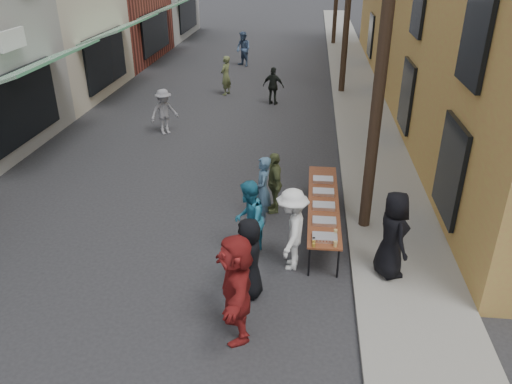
% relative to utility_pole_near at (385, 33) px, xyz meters
% --- Properties ---
extents(ground, '(120.00, 120.00, 0.00)m').
position_rel_utility_pole_near_xyz_m(ground, '(-4.30, -3.00, -4.50)').
color(ground, '#28282B').
rests_on(ground, ground).
extents(sidewalk, '(2.20, 60.00, 0.10)m').
position_rel_utility_pole_near_xyz_m(sidewalk, '(0.70, 12.00, -4.45)').
color(sidewalk, gray).
rests_on(sidewalk, ground).
extents(utility_pole_near, '(0.26, 0.26, 9.00)m').
position_rel_utility_pole_near_xyz_m(utility_pole_near, '(0.00, 0.00, 0.00)').
color(utility_pole_near, '#2D2116').
rests_on(utility_pole_near, ground).
extents(serving_table, '(0.70, 4.00, 0.75)m').
position_rel_utility_pole_near_xyz_m(serving_table, '(-1.00, -0.19, -3.79)').
color(serving_table, '#602717').
rests_on(serving_table, ground).
extents(catering_tray_sausage, '(0.50, 0.33, 0.08)m').
position_rel_utility_pole_near_xyz_m(catering_tray_sausage, '(-1.00, -1.84, -3.71)').
color(catering_tray_sausage, maroon).
rests_on(catering_tray_sausage, serving_table).
extents(catering_tray_foil_b, '(0.50, 0.33, 0.08)m').
position_rel_utility_pole_near_xyz_m(catering_tray_foil_b, '(-1.00, -1.19, -3.71)').
color(catering_tray_foil_b, '#B2B2B7').
rests_on(catering_tray_foil_b, serving_table).
extents(catering_tray_buns, '(0.50, 0.33, 0.08)m').
position_rel_utility_pole_near_xyz_m(catering_tray_buns, '(-1.00, -0.49, -3.71)').
color(catering_tray_buns, tan).
rests_on(catering_tray_buns, serving_table).
extents(catering_tray_foil_d, '(0.50, 0.33, 0.08)m').
position_rel_utility_pole_near_xyz_m(catering_tray_foil_d, '(-1.00, 0.21, -3.71)').
color(catering_tray_foil_d, '#B2B2B7').
rests_on(catering_tray_foil_d, serving_table).
extents(catering_tray_buns_end, '(0.50, 0.33, 0.08)m').
position_rel_utility_pole_near_xyz_m(catering_tray_buns_end, '(-1.00, 0.91, -3.71)').
color(catering_tray_buns_end, tan).
rests_on(catering_tray_buns_end, serving_table).
extents(condiment_jar_a, '(0.07, 0.07, 0.08)m').
position_rel_utility_pole_near_xyz_m(condiment_jar_a, '(-1.22, -2.14, -3.71)').
color(condiment_jar_a, '#A57F26').
rests_on(condiment_jar_a, serving_table).
extents(condiment_jar_b, '(0.07, 0.07, 0.08)m').
position_rel_utility_pole_near_xyz_m(condiment_jar_b, '(-1.22, -2.04, -3.71)').
color(condiment_jar_b, '#A57F26').
rests_on(condiment_jar_b, serving_table).
extents(condiment_jar_c, '(0.07, 0.07, 0.08)m').
position_rel_utility_pole_near_xyz_m(condiment_jar_c, '(-1.22, -1.94, -3.71)').
color(condiment_jar_c, '#A57F26').
rests_on(condiment_jar_c, serving_table).
extents(cup_stack, '(0.08, 0.08, 0.12)m').
position_rel_utility_pole_near_xyz_m(cup_stack, '(-0.80, -2.09, -3.69)').
color(cup_stack, tan).
rests_on(cup_stack, serving_table).
extents(guest_front_a, '(0.53, 0.80, 1.64)m').
position_rel_utility_pole_near_xyz_m(guest_front_a, '(-2.42, -2.77, -3.68)').
color(guest_front_a, black).
rests_on(guest_front_a, ground).
extents(guest_front_b, '(0.46, 0.65, 1.66)m').
position_rel_utility_pole_near_xyz_m(guest_front_b, '(-2.44, 0.11, -3.67)').
color(guest_front_b, '#446684').
rests_on(guest_front_b, ground).
extents(guest_front_c, '(0.77, 0.94, 1.77)m').
position_rel_utility_pole_near_xyz_m(guest_front_c, '(-2.58, -1.48, -3.61)').
color(guest_front_c, teal).
rests_on(guest_front_c, ground).
extents(guest_front_d, '(0.78, 1.22, 1.79)m').
position_rel_utility_pole_near_xyz_m(guest_front_d, '(-1.67, -1.77, -3.61)').
color(guest_front_d, white).
rests_on(guest_front_d, ground).
extents(guest_front_e, '(0.61, 0.99, 1.57)m').
position_rel_utility_pole_near_xyz_m(guest_front_e, '(-2.20, 0.63, -3.71)').
color(guest_front_e, '#626E3F').
rests_on(guest_front_e, ground).
extents(guest_queue_back, '(1.00, 1.91, 1.96)m').
position_rel_utility_pole_near_xyz_m(guest_queue_back, '(-2.50, -3.87, -3.52)').
color(guest_queue_back, maroon).
rests_on(guest_queue_back, ground).
extents(server, '(0.81, 1.02, 1.82)m').
position_rel_utility_pole_near_xyz_m(server, '(0.30, -1.94, -3.49)').
color(server, black).
rests_on(server, sidewalk).
extents(passerby_left, '(1.17, 1.13, 1.60)m').
position_rel_utility_pole_near_xyz_m(passerby_left, '(-6.46, 5.92, -3.70)').
color(passerby_left, gray).
rests_on(passerby_left, ground).
extents(passerby_mid, '(0.98, 0.61, 1.55)m').
position_rel_utility_pole_near_xyz_m(passerby_mid, '(-2.93, 9.90, -3.72)').
color(passerby_mid, black).
rests_on(passerby_mid, ground).
extents(passerby_right, '(0.59, 0.72, 1.70)m').
position_rel_utility_pole_near_xyz_m(passerby_right, '(-5.13, 11.17, -3.65)').
color(passerby_right, '#5E683C').
rests_on(passerby_right, ground).
extents(passerby_far, '(1.12, 1.10, 1.82)m').
position_rel_utility_pole_near_xyz_m(passerby_far, '(-5.11, 16.96, -3.59)').
color(passerby_far, '#415A7F').
rests_on(passerby_far, ground).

